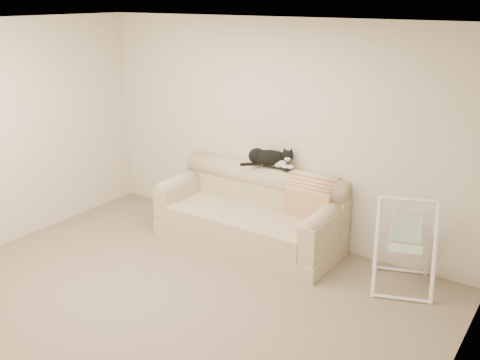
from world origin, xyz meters
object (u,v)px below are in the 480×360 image
(sofa, at_px, (252,214))
(remote_b, at_px, (283,169))
(remote_a, at_px, (271,167))
(baby_swing, at_px, (405,242))
(tuxedo_cat, at_px, (269,158))

(sofa, bearing_deg, remote_b, 38.69)
(remote_a, bearing_deg, baby_swing, -7.83)
(tuxedo_cat, bearing_deg, remote_a, -3.53)
(baby_swing, bearing_deg, remote_a, 172.17)
(sofa, xyz_separation_m, remote_b, (0.28, 0.23, 0.56))
(remote_b, relative_size, baby_swing, 0.18)
(baby_swing, bearing_deg, remote_b, 171.43)
(remote_a, relative_size, tuxedo_cat, 0.31)
(tuxedo_cat, bearing_deg, baby_swing, -7.78)
(tuxedo_cat, xyz_separation_m, baby_swing, (1.74, -0.24, -0.53))
(remote_a, height_order, tuxedo_cat, tuxedo_cat)
(sofa, relative_size, baby_swing, 2.26)
(sofa, distance_m, remote_b, 0.66)
(remote_a, distance_m, baby_swing, 1.79)
(sofa, relative_size, remote_a, 12.00)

